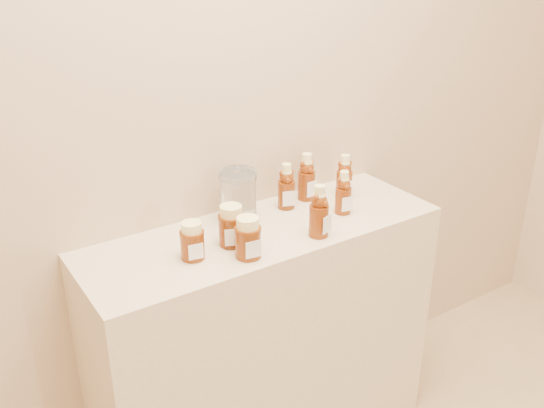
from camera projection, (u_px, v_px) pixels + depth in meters
wall_back at (230, 79)px, 1.91m from camera, size 3.50×0.02×2.70m
display_table at (265, 343)px, 2.13m from camera, size 1.20×0.40×0.90m
bear_bottle_back_left at (286, 183)px, 2.06m from camera, size 0.08×0.08×0.18m
bear_bottle_back_mid at (307, 174)px, 2.13m from camera, size 0.07×0.07×0.19m
bear_bottle_back_right at (345, 173)px, 2.15m from camera, size 0.08×0.08×0.18m
bear_bottle_front_left at (319, 208)px, 1.87m from camera, size 0.08×0.08×0.19m
bear_bottle_front_right at (344, 190)px, 2.03m from camera, size 0.07×0.07×0.17m
honey_jar_left at (192, 240)px, 1.76m from camera, size 0.09×0.09×0.12m
honey_jar_back at (231, 225)px, 1.83m from camera, size 0.11×0.11×0.13m
honey_jar_front at (248, 237)px, 1.76m from camera, size 0.09×0.09×0.13m
glass_canister at (238, 195)px, 1.96m from camera, size 0.15×0.15×0.19m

